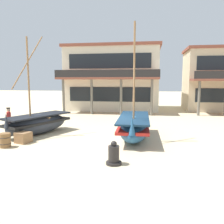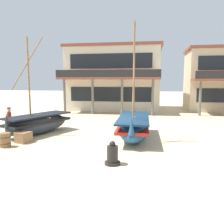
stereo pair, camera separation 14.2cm
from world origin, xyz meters
name	(u,v)px [view 1 (the left image)]	position (x,y,z in m)	size (l,w,h in m)	color
ground_plane	(109,139)	(0.00, 0.00, 0.00)	(120.00, 120.00, 0.00)	#CCB78E
fishing_boat_near_left	(38,123)	(-4.51, 0.57, 0.67)	(3.01, 4.54, 5.88)	#2D333D
fishing_boat_centre_large	(134,126)	(1.34, 0.36, 0.70)	(1.77, 5.07, 6.30)	#23517A
fisherman_by_hull	(9,122)	(-5.96, -0.13, 0.83)	(0.39, 0.42, 1.68)	#33333D
capstan_winch	(114,155)	(0.83, -3.85, 0.37)	(0.62, 0.62, 0.93)	black
wooden_barrel	(5,140)	(-4.76, -2.36, 0.35)	(0.56, 0.56, 0.70)	brown
cargo_crate	(23,137)	(-4.34, -1.43, 0.28)	(0.67, 0.67, 0.56)	olive
harbor_building_main	(114,78)	(-1.89, 14.25, 3.53)	(10.44, 8.45, 7.05)	beige
harbor_building_annex	(224,79)	(10.27, 14.85, 3.38)	(8.51, 7.90, 6.75)	beige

